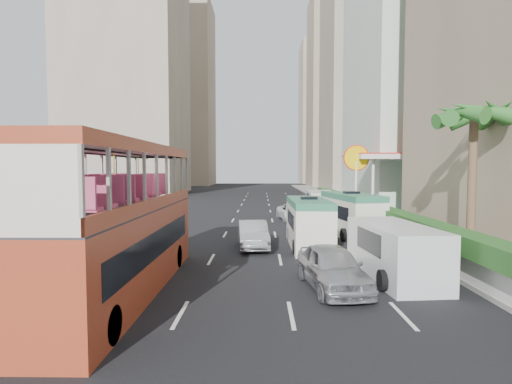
{
  "coord_description": "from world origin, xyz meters",
  "views": [
    {
      "loc": [
        -1.25,
        -13.27,
        4.22
      ],
      "look_at": [
        -1.5,
        4.0,
        3.2
      ],
      "focal_mm": 28.0,
      "sensor_mm": 36.0,
      "label": 1
    }
  ],
  "objects_px": {
    "minibus_near": "(309,223)",
    "minibus_far": "(351,215)",
    "palm_tree": "(472,188)",
    "car_silver_lane_a": "(253,248)",
    "van_asset": "(293,220)",
    "panel_van_far": "(321,204)",
    "double_decker_bus": "(121,219)",
    "panel_van_near": "(395,251)",
    "shell_station": "(386,185)",
    "car_silver_lane_b": "(332,288)"
  },
  "relations": [
    {
      "from": "car_silver_lane_a",
      "to": "car_silver_lane_b",
      "type": "distance_m",
      "value": 7.8
    },
    {
      "from": "minibus_near",
      "to": "palm_tree",
      "type": "relative_size",
      "value": 0.91
    },
    {
      "from": "car_silver_lane_a",
      "to": "van_asset",
      "type": "relative_size",
      "value": 0.91
    },
    {
      "from": "panel_van_near",
      "to": "minibus_far",
      "type": "bearing_deg",
      "value": 81.59
    },
    {
      "from": "minibus_near",
      "to": "palm_tree",
      "type": "height_order",
      "value": "palm_tree"
    },
    {
      "from": "minibus_far",
      "to": "double_decker_bus",
      "type": "bearing_deg",
      "value": -141.43
    },
    {
      "from": "minibus_near",
      "to": "panel_van_near",
      "type": "xyz_separation_m",
      "value": [
        2.58,
        -6.13,
        -0.25
      ]
    },
    {
      "from": "car_silver_lane_a",
      "to": "panel_van_far",
      "type": "relative_size",
      "value": 0.76
    },
    {
      "from": "panel_van_near",
      "to": "double_decker_bus",
      "type": "bearing_deg",
      "value": -174.14
    },
    {
      "from": "car_silver_lane_a",
      "to": "panel_van_far",
      "type": "xyz_separation_m",
      "value": [
        5.61,
        13.53,
        1.12
      ]
    },
    {
      "from": "minibus_near",
      "to": "minibus_far",
      "type": "relative_size",
      "value": 0.97
    },
    {
      "from": "panel_van_far",
      "to": "double_decker_bus",
      "type": "bearing_deg",
      "value": -112.68
    },
    {
      "from": "double_decker_bus",
      "to": "panel_van_far",
      "type": "bearing_deg",
      "value": 65.1
    },
    {
      "from": "car_silver_lane_b",
      "to": "van_asset",
      "type": "distance_m",
      "value": 18.73
    },
    {
      "from": "panel_van_near",
      "to": "shell_station",
      "type": "xyz_separation_m",
      "value": [
        6.15,
        21.06,
        1.71
      ]
    },
    {
      "from": "car_silver_lane_b",
      "to": "panel_van_far",
      "type": "distance_m",
      "value": 20.96
    },
    {
      "from": "minibus_near",
      "to": "van_asset",
      "type": "bearing_deg",
      "value": 88.9
    },
    {
      "from": "minibus_far",
      "to": "panel_van_far",
      "type": "height_order",
      "value": "minibus_far"
    },
    {
      "from": "car_silver_lane_b",
      "to": "shell_station",
      "type": "relative_size",
      "value": 0.56
    },
    {
      "from": "minibus_near",
      "to": "palm_tree",
      "type": "distance_m",
      "value": 7.98
    },
    {
      "from": "shell_station",
      "to": "car_silver_lane_b",
      "type": "bearing_deg",
      "value": -111.37
    },
    {
      "from": "panel_van_near",
      "to": "panel_van_far",
      "type": "xyz_separation_m",
      "value": [
        0.05,
        19.38,
        0.08
      ]
    },
    {
      "from": "minibus_far",
      "to": "shell_station",
      "type": "distance_m",
      "value": 12.68
    },
    {
      "from": "car_silver_lane_a",
      "to": "van_asset",
      "type": "height_order",
      "value": "car_silver_lane_a"
    },
    {
      "from": "double_decker_bus",
      "to": "car_silver_lane_a",
      "type": "distance_m",
      "value": 9.25
    },
    {
      "from": "minibus_far",
      "to": "panel_van_far",
      "type": "distance_m",
      "value": 9.62
    },
    {
      "from": "panel_van_far",
      "to": "shell_station",
      "type": "bearing_deg",
      "value": 17.54
    },
    {
      "from": "car_silver_lane_b",
      "to": "panel_van_near",
      "type": "distance_m",
      "value": 3.14
    },
    {
      "from": "car_silver_lane_a",
      "to": "panel_van_far",
      "type": "height_order",
      "value": "panel_van_far"
    },
    {
      "from": "minibus_far",
      "to": "panel_van_far",
      "type": "xyz_separation_m",
      "value": [
        -0.48,
        9.6,
        -0.21
      ]
    },
    {
      "from": "minibus_far",
      "to": "palm_tree",
      "type": "xyz_separation_m",
      "value": [
        3.42,
        -7.72,
        2.05
      ]
    },
    {
      "from": "minibus_near",
      "to": "double_decker_bus",
      "type": "bearing_deg",
      "value": -132.65
    },
    {
      "from": "car_silver_lane_a",
      "to": "minibus_near",
      "type": "distance_m",
      "value": 3.26
    },
    {
      "from": "van_asset",
      "to": "shell_station",
      "type": "relative_size",
      "value": 0.59
    },
    {
      "from": "car_silver_lane_a",
      "to": "minibus_far",
      "type": "height_order",
      "value": "minibus_far"
    },
    {
      "from": "car_silver_lane_b",
      "to": "shell_station",
      "type": "height_order",
      "value": "shell_station"
    },
    {
      "from": "double_decker_bus",
      "to": "panel_van_far",
      "type": "relative_size",
      "value": 1.96
    },
    {
      "from": "car_silver_lane_a",
      "to": "palm_tree",
      "type": "xyz_separation_m",
      "value": [
        9.51,
        -3.8,
        3.38
      ]
    },
    {
      "from": "minibus_far",
      "to": "panel_van_near",
      "type": "distance_m",
      "value": 9.8
    },
    {
      "from": "car_silver_lane_b",
      "to": "panel_van_far",
      "type": "bearing_deg",
      "value": 74.78
    },
    {
      "from": "minibus_near",
      "to": "minibus_far",
      "type": "height_order",
      "value": "minibus_far"
    },
    {
      "from": "minibus_far",
      "to": "palm_tree",
      "type": "distance_m",
      "value": 8.69
    },
    {
      "from": "van_asset",
      "to": "palm_tree",
      "type": "distance_m",
      "value": 16.95
    },
    {
      "from": "car_silver_lane_a",
      "to": "minibus_far",
      "type": "bearing_deg",
      "value": 28.01
    },
    {
      "from": "minibus_near",
      "to": "minibus_far",
      "type": "distance_m",
      "value": 4.79
    },
    {
      "from": "car_silver_lane_b",
      "to": "palm_tree",
      "type": "height_order",
      "value": "palm_tree"
    },
    {
      "from": "double_decker_bus",
      "to": "car_silver_lane_b",
      "type": "xyz_separation_m",
      "value": [
        7.22,
        0.57,
        -2.53
      ]
    },
    {
      "from": "double_decker_bus",
      "to": "minibus_near",
      "type": "distance_m",
      "value": 10.94
    },
    {
      "from": "car_silver_lane_b",
      "to": "panel_van_near",
      "type": "xyz_separation_m",
      "value": [
        2.63,
        1.37,
        1.04
      ]
    },
    {
      "from": "car_silver_lane_a",
      "to": "palm_tree",
      "type": "bearing_deg",
      "value": -26.57
    }
  ]
}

